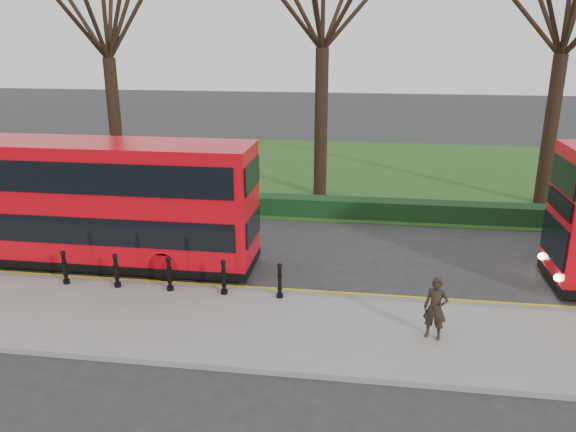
# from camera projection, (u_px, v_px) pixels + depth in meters

# --- Properties ---
(ground) EXTENTS (120.00, 120.00, 0.00)m
(ground) POSITION_uv_depth(u_px,v_px,m) (228.00, 279.00, 17.62)
(ground) COLOR #28282B
(ground) RESTS_ON ground
(pavement) EXTENTS (60.00, 4.00, 0.15)m
(pavement) POSITION_uv_depth(u_px,v_px,m) (200.00, 323.00, 14.78)
(pavement) COLOR gray
(pavement) RESTS_ON ground
(kerb) EXTENTS (60.00, 0.25, 0.16)m
(kerb) POSITION_uv_depth(u_px,v_px,m) (219.00, 290.00, 16.66)
(kerb) COLOR slate
(kerb) RESTS_ON ground
(grass_verge) EXTENTS (60.00, 18.00, 0.06)m
(grass_verge) POSITION_uv_depth(u_px,v_px,m) (292.00, 170.00, 31.74)
(grass_verge) COLOR #274D19
(grass_verge) RESTS_ON ground
(hedge) EXTENTS (60.00, 0.90, 0.80)m
(hedge) POSITION_uv_depth(u_px,v_px,m) (266.00, 205.00, 23.90)
(hedge) COLOR black
(hedge) RESTS_ON ground
(yellow_line_outer) EXTENTS (60.00, 0.10, 0.01)m
(yellow_line_outer) POSITION_uv_depth(u_px,v_px,m) (222.00, 288.00, 16.96)
(yellow_line_outer) COLOR yellow
(yellow_line_outer) RESTS_ON ground
(yellow_line_inner) EXTENTS (60.00, 0.10, 0.01)m
(yellow_line_inner) POSITION_uv_depth(u_px,v_px,m) (224.00, 285.00, 17.15)
(yellow_line_inner) COLOR yellow
(yellow_line_inner) RESTS_ON ground
(tree_left) EXTENTS (7.32, 7.32, 11.44)m
(tree_left) POSITION_uv_depth(u_px,v_px,m) (104.00, 11.00, 25.57)
(tree_left) COLOR black
(tree_left) RESTS_ON ground
(tree_right) EXTENTS (7.62, 7.62, 11.91)m
(tree_right) POSITION_uv_depth(u_px,v_px,m) (569.00, 0.00, 22.73)
(tree_right) COLOR black
(tree_right) RESTS_ON ground
(bollard_row) EXTENTS (6.67, 0.15, 1.00)m
(bollard_row) POSITION_uv_depth(u_px,v_px,m) (169.00, 274.00, 16.34)
(bollard_row) COLOR black
(bollard_row) RESTS_ON pavement
(bus_lead) EXTENTS (10.30, 2.37, 4.10)m
(bus_lead) POSITION_uv_depth(u_px,v_px,m) (98.00, 204.00, 18.22)
(bus_lead) COLOR red
(bus_lead) RESTS_ON ground
(pedestrian) EXTENTS (0.68, 0.55, 1.60)m
(pedestrian) POSITION_uv_depth(u_px,v_px,m) (435.00, 308.00, 13.68)
(pedestrian) COLOR black
(pedestrian) RESTS_ON pavement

